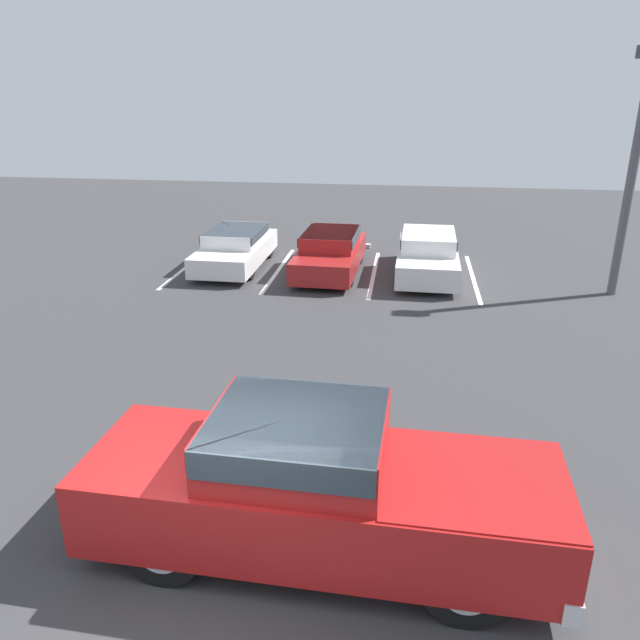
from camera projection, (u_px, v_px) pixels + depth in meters
ground_plane at (222, 590)px, 7.15m from camera, size 60.00×60.00×0.00m
stall_stripe_a at (187, 266)px, 19.62m from camera, size 0.12×4.89×0.01m
stall_stripe_b at (279, 270)px, 19.24m from camera, size 0.12×4.89×0.01m
stall_stripe_c at (374, 274)px, 18.86m from camera, size 0.12×4.89×0.01m
stall_stripe_d at (473, 278)px, 18.47m from camera, size 0.12×4.89×0.01m
pickup_truck at (323, 487)px, 7.45m from camera, size 5.75×2.16×1.86m
parked_sedan_a at (235, 247)px, 19.37m from camera, size 1.79×4.26×1.18m
parked_sedan_b at (330, 251)px, 18.79m from camera, size 1.87×4.32×1.25m
parked_sedan_c at (428, 253)px, 18.46m from camera, size 1.81×4.30×1.29m
light_post at (634, 161)px, 15.80m from camera, size 0.70×0.36×6.26m
wheel_stop_curb at (345, 245)px, 21.83m from camera, size 1.76×0.20×0.14m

